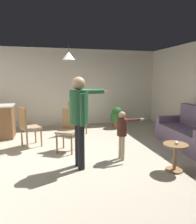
% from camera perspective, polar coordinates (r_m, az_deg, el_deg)
% --- Properties ---
extents(ground, '(7.68, 7.68, 0.00)m').
position_cam_1_polar(ground, '(4.59, -1.77, -12.33)').
color(ground, '#B2A893').
extents(wall_back, '(6.40, 0.10, 2.70)m').
position_cam_1_polar(wall_back, '(7.42, -7.25, 6.73)').
color(wall_back, silver).
rests_on(wall_back, ground).
extents(couch_floral, '(0.92, 1.83, 1.00)m').
position_cam_1_polar(couch_floral, '(5.64, 24.32, -5.42)').
color(couch_floral, slate).
rests_on(couch_floral, ground).
extents(side_table_by_couch, '(0.44, 0.44, 0.52)m').
position_cam_1_polar(side_table_by_couch, '(4.08, 20.69, -10.89)').
color(side_table_by_couch, olive).
rests_on(side_table_by_couch, ground).
extents(person_adult, '(0.81, 0.59, 1.73)m').
position_cam_1_polar(person_adult, '(3.80, -5.07, -0.16)').
color(person_adult, black).
rests_on(person_adult, ground).
extents(person_child, '(0.56, 0.30, 1.03)m').
position_cam_1_polar(person_child, '(4.29, 6.81, -4.98)').
color(person_child, tan).
rests_on(person_child, ground).
extents(dining_chair_by_counter, '(0.59, 0.59, 1.00)m').
position_cam_1_polar(dining_chair_by_counter, '(6.22, -6.17, -1.26)').
color(dining_chair_by_counter, olive).
rests_on(dining_chair_by_counter, ground).
extents(dining_chair_near_wall, '(0.56, 0.56, 1.00)m').
position_cam_1_polar(dining_chair_near_wall, '(5.33, -18.96, -3.56)').
color(dining_chair_near_wall, olive).
rests_on(dining_chair_near_wall, ground).
extents(dining_chair_centre_back, '(0.57, 0.57, 1.00)m').
position_cam_1_polar(dining_chair_centre_back, '(4.86, -8.30, -4.39)').
color(dining_chair_centre_back, olive).
rests_on(dining_chair_centre_back, ground).
extents(potted_plant_corner, '(0.47, 0.47, 0.71)m').
position_cam_1_polar(potted_plant_corner, '(7.05, 5.26, -1.21)').
color(potted_plant_corner, brown).
rests_on(potted_plant_corner, ground).
extents(spare_remote_on_table, '(0.10, 0.13, 0.04)m').
position_cam_1_polar(spare_remote_on_table, '(4.03, 21.06, -7.99)').
color(spare_remote_on_table, white).
rests_on(spare_remote_on_table, side_table_by_couch).
extents(ceiling_light_pendant, '(0.32, 0.32, 0.55)m').
position_cam_1_polar(ceiling_light_pendant, '(5.36, -8.17, 15.28)').
color(ceiling_light_pendant, silver).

